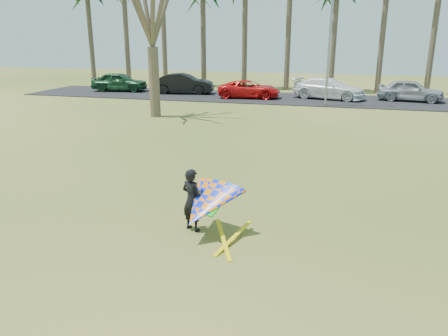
% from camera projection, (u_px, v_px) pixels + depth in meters
% --- Properties ---
extents(ground, '(100.00, 100.00, 0.00)m').
position_uv_depth(ground, '(204.00, 230.00, 11.37)').
color(ground, '#2C5713').
rests_on(ground, ground).
extents(parking_strip, '(46.00, 7.00, 0.06)m').
position_uv_depth(parking_strip, '(301.00, 99.00, 34.42)').
color(parking_strip, black).
rests_on(parking_strip, ground).
extents(streetlight, '(2.28, 0.18, 8.00)m').
position_uv_depth(streetlight, '(332.00, 41.00, 29.81)').
color(streetlight, gray).
rests_on(streetlight, ground).
extents(car_0, '(5.09, 2.59, 1.66)m').
position_uv_depth(car_0, '(120.00, 82.00, 38.86)').
color(car_0, '#1A4124').
rests_on(car_0, parking_strip).
extents(car_1, '(5.34, 2.51, 1.69)m').
position_uv_depth(car_1, '(183.00, 84.00, 37.24)').
color(car_1, black).
rests_on(car_1, parking_strip).
extents(car_2, '(5.11, 2.71, 1.37)m').
position_uv_depth(car_2, '(249.00, 89.00, 34.71)').
color(car_2, red).
rests_on(car_2, parking_strip).
extents(car_3, '(5.99, 3.62, 1.62)m').
position_uv_depth(car_3, '(329.00, 88.00, 34.12)').
color(car_3, white).
rests_on(car_3, parking_strip).
extents(car_4, '(4.94, 2.61, 1.60)m').
position_uv_depth(car_4, '(411.00, 90.00, 32.95)').
color(car_4, '#8F959B').
rests_on(car_4, parking_strip).
extents(kite_flyer, '(2.13, 2.39, 2.02)m').
position_uv_depth(kite_flyer, '(204.00, 204.00, 10.84)').
color(kite_flyer, black).
rests_on(kite_flyer, ground).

